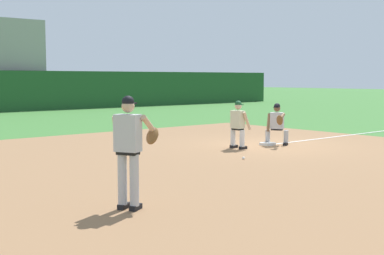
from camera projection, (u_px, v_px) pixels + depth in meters
ground_plane at (267, 145)px, 17.01m from camera, size 160.00×160.00×0.00m
infield_dirt_patch at (221, 167)px, 12.85m from camera, size 18.00×18.00×0.01m
foul_line_stripe at (360, 134)px, 20.42m from camera, size 10.54×0.10×0.00m
first_base_bag at (268, 144)px, 17.01m from camera, size 0.38×0.38×0.09m
baseball at (243, 158)px, 14.05m from camera, size 0.07×0.07×0.07m
pitcher at (130, 145)px, 8.62m from camera, size 0.83×0.59×1.86m
first_baseman at (277, 122)px, 16.98m from camera, size 0.84×0.99×1.34m
baserunner at (238, 123)px, 16.13m from camera, size 0.44×0.60×1.46m
outfield_wall at (4, 91)px, 33.57m from camera, size 48.00×0.50×2.60m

